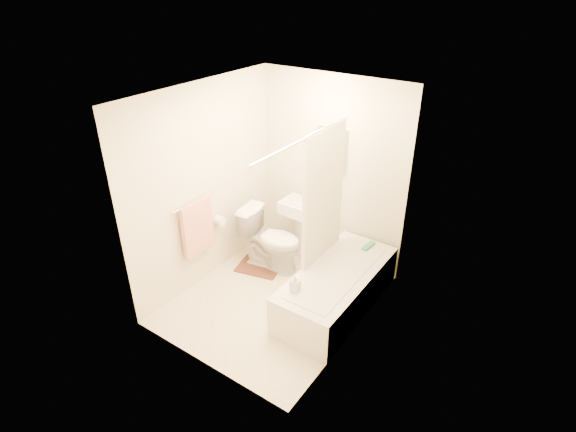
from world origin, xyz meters
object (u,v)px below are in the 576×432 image
Objects in this scene: toilet at (271,240)px; bathtub at (337,289)px; sink at (300,226)px; bath_mat at (259,267)px; soap_bottle at (295,283)px.

bathtub is (1.08, -0.22, -0.16)m from toilet.
toilet is at bearing -107.45° from sink.
toilet is 1.11m from bathtub.
bathtub is at bearing -4.33° from bath_mat.
soap_bottle is (0.98, -0.64, 0.56)m from bath_mat.
bathtub is at bearing 69.77° from soap_bottle.
bathtub is 1.21m from bath_mat.
bathtub is 0.67m from soap_bottle.
soap_bottle is (0.73, -1.20, 0.13)m from sink.
toilet is at bearing 168.49° from bathtub.
sink is 1.15m from bathtub.
sink is 0.75m from bath_mat.
soap_bottle is at bearing -110.23° from bathtub.
sink is at bearing 145.11° from bathtub.
toilet reaches higher than bath_mat.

